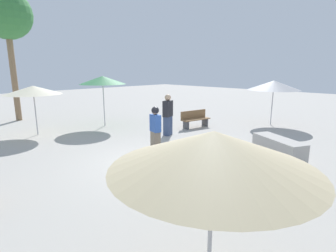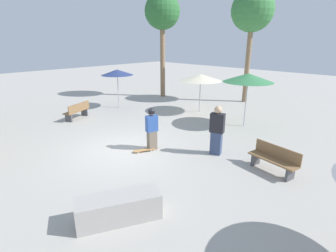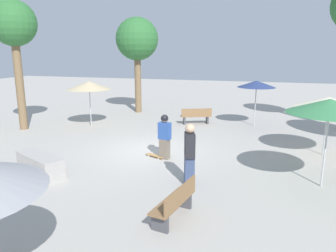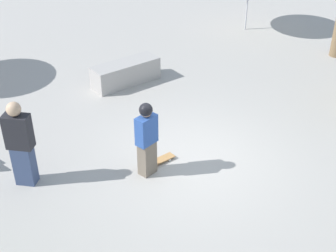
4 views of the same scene
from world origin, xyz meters
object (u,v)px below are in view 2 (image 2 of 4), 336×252
at_px(concrete_ledge, 119,208).
at_px(bystander_watching, 217,131).
at_px(shade_umbrella_green, 248,78).
at_px(bench_far, 77,111).
at_px(skateboard, 144,150).
at_px(shade_umbrella_cream, 201,78).
at_px(shade_umbrella_navy, 117,72).
at_px(palm_tree_center_left, 162,13).
at_px(palm_tree_right, 252,12).
at_px(skater_main, 152,128).
at_px(bench_near, 274,159).

xyz_separation_m(concrete_ledge, bystander_watching, (-4.71, -0.55, 0.60)).
bearing_deg(shade_umbrella_green, bench_far, -53.71).
height_order(skateboard, shade_umbrella_cream, shade_umbrella_cream).
bearing_deg(bench_far, bystander_watching, -102.89).
bearing_deg(shade_umbrella_navy, concrete_ledge, 54.62).
xyz_separation_m(concrete_ledge, palm_tree_center_left, (-10.58, -9.35, 5.40)).
relative_size(palm_tree_right, bystander_watching, 3.87).
distance_m(shade_umbrella_green, palm_tree_right, 6.44).
xyz_separation_m(shade_umbrella_green, bystander_watching, (3.71, 0.92, -1.44)).
bearing_deg(palm_tree_right, bench_far, -23.35).
distance_m(skater_main, bench_far, 5.89).
bearing_deg(palm_tree_center_left, skateboard, 41.58).
xyz_separation_m(bench_near, palm_tree_right, (-8.41, -5.68, 5.24)).
distance_m(concrete_ledge, palm_tree_center_left, 15.12).
relative_size(skater_main, shade_umbrella_cream, 0.68).
distance_m(bench_near, shade_umbrella_green, 5.06).
bearing_deg(skater_main, bench_near, 124.03).
bearing_deg(bystander_watching, palm_tree_right, 94.82).
distance_m(skateboard, palm_tree_right, 11.81).
xyz_separation_m(skater_main, concrete_ledge, (3.35, 2.55, -0.56)).
height_order(bench_far, shade_umbrella_green, shade_umbrella_green).
bearing_deg(palm_tree_center_left, shade_umbrella_cream, 70.85).
bearing_deg(bench_far, bench_near, -104.21).
relative_size(bench_near, bench_far, 1.01).
relative_size(skater_main, palm_tree_right, 0.23).
distance_m(shade_umbrella_navy, palm_tree_right, 9.12).
relative_size(concrete_ledge, palm_tree_center_left, 0.29).
bearing_deg(skateboard, palm_tree_center_left, -113.51).
xyz_separation_m(palm_tree_right, bystander_watching, (8.54, 3.58, -4.75)).
bearing_deg(concrete_ledge, bystander_watching, -173.34).
height_order(shade_umbrella_cream, shade_umbrella_green, shade_umbrella_green).
distance_m(skater_main, shade_umbrella_navy, 7.08).
bearing_deg(bench_far, skater_main, -112.59).
distance_m(shade_umbrella_cream, shade_umbrella_green, 3.22).
xyz_separation_m(skater_main, bench_near, (-1.50, 4.10, -0.45)).
relative_size(concrete_ledge, shade_umbrella_navy, 0.87).
relative_size(shade_umbrella_cream, palm_tree_right, 0.34).
height_order(shade_umbrella_navy, palm_tree_center_left, palm_tree_center_left).
bearing_deg(shade_umbrella_green, palm_tree_center_left, -105.32).
relative_size(bench_far, shade_umbrella_cream, 0.69).
distance_m(skater_main, palm_tree_right, 11.11).
distance_m(skater_main, concrete_ledge, 4.25).
distance_m(palm_tree_center_left, palm_tree_right, 5.86).
relative_size(skater_main, skateboard, 2.01).
xyz_separation_m(concrete_ledge, bench_near, (-4.85, 1.55, 0.11)).
height_order(bench_near, shade_umbrella_navy, shade_umbrella_navy).
xyz_separation_m(bench_far, shade_umbrella_cream, (-5.63, 3.80, 1.58)).
relative_size(shade_umbrella_navy, shade_umbrella_green, 0.91).
distance_m(shade_umbrella_cream, bystander_watching, 5.98).
relative_size(skater_main, bench_far, 0.99).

